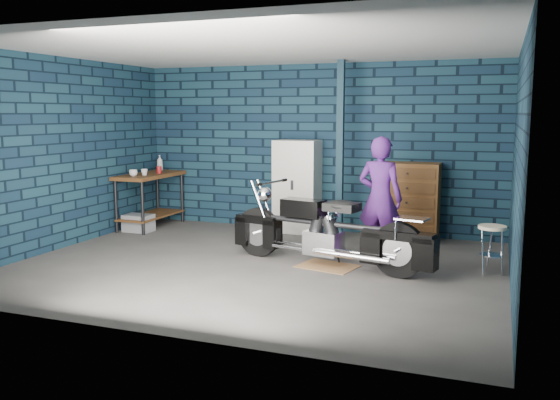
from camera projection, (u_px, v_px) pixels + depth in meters
The scene contains 15 objects.
ground at pixel (257, 265), 7.51m from camera, with size 6.00×6.00×0.00m, color #4F4C4A.
room_walls at pixel (273, 114), 7.75m from camera, with size 6.02×5.01×2.71m.
support_post at pixel (340, 151), 8.93m from camera, with size 0.10×0.10×2.70m, color #102734.
workbench at pixel (151, 200), 10.00m from camera, with size 0.60×1.40×0.91m, color brown.
drip_mat at pixel (328, 266), 7.46m from camera, with size 0.71×0.53×0.01m, color #91623F.
motorcycle at pixel (328, 226), 7.39m from camera, with size 2.35×0.64×1.04m, color black, non-canonical shape.
person at pixel (380, 198), 7.73m from camera, with size 0.59×0.39×1.62m, color #4D1E71.
storage_bin at pixel (139, 223), 9.66m from camera, with size 0.45×0.32×0.28m, color gray.
locker at pixel (297, 186), 9.55m from camera, with size 0.69×0.50×1.49m, color silver.
tool_chest at pixel (409, 202), 8.96m from camera, with size 0.88×0.49×1.18m, color brown.
shop_stool at pixel (491, 250), 7.04m from camera, with size 0.33×0.33×0.60m, color beige, non-canonical shape.
cup_a at pixel (133, 173), 9.51m from camera, with size 0.13×0.13×0.11m, color beige.
cup_b at pixel (144, 172), 9.65m from camera, with size 0.11×0.11×0.10m, color beige.
mug_red at pixel (159, 170), 9.97m from camera, with size 0.09×0.09×0.12m, color maroon.
bottle at pixel (160, 163), 10.40m from camera, with size 0.11×0.11×0.28m, color gray.
Camera 1 is at (2.83, -6.75, 1.92)m, focal length 38.00 mm.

